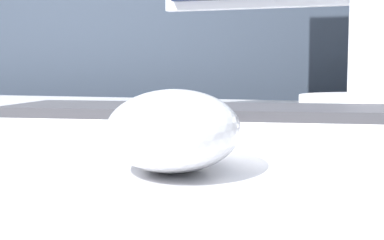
{
  "coord_description": "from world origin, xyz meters",
  "views": [
    {
      "loc": [
        0.12,
        -0.48,
        0.76
      ],
      "look_at": [
        0.03,
        -0.18,
        0.73
      ],
      "focal_mm": 50.0,
      "sensor_mm": 36.0,
      "label": 1
    }
  ],
  "objects": [
    {
      "name": "keyboard",
      "position": [
        0.02,
        -0.06,
        0.72
      ],
      "size": [
        0.39,
        0.16,
        0.02
      ],
      "rotation": [
        0.0,
        0.0,
        0.13
      ],
      "color": "silver",
      "rests_on": "desk"
    },
    {
      "name": "partition_panel",
      "position": [
        0.0,
        0.57,
        0.73
      ],
      "size": [
        5.0,
        0.03,
        1.47
      ],
      "color": "#333D4C",
      "rests_on": "ground_plane"
    },
    {
      "name": "computer_mouse_near",
      "position": [
        0.03,
        -0.21,
        0.73
      ],
      "size": [
        0.1,
        0.12,
        0.04
      ],
      "rotation": [
        0.0,
        0.0,
        0.26
      ],
      "color": "white",
      "rests_on": "desk"
    }
  ]
}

